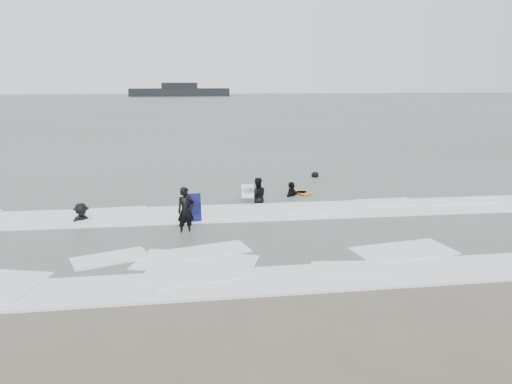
{
  "coord_description": "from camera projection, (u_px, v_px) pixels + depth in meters",
  "views": [
    {
      "loc": [
        -2.31,
        -12.48,
        5.12
      ],
      "look_at": [
        0.0,
        5.0,
        1.1
      ],
      "focal_mm": 35.0,
      "sensor_mm": 36.0,
      "label": 1
    }
  ],
  "objects": [
    {
      "name": "surfer_wading",
      "position": [
        257.0,
        204.0,
        20.88
      ],
      "size": [
        0.85,
        0.68,
        1.66
      ],
      "primitive_type": "imported",
      "rotation": [
        0.0,
        0.0,
        3.21
      ],
      "color": "black",
      "rests_on": "ground"
    },
    {
      "name": "ground",
      "position": [
        280.0,
        272.0,
        13.5
      ],
      "size": [
        320.0,
        320.0,
        0.0
      ],
      "primitive_type": "plane",
      "color": "brown",
      "rests_on": "ground"
    },
    {
      "name": "vessel_horizon",
      "position": [
        180.0,
        91.0,
        144.72
      ],
      "size": [
        28.68,
        5.12,
        3.89
      ],
      "color": "black",
      "rests_on": "ground"
    },
    {
      "name": "surfer_centre",
      "position": [
        186.0,
        234.0,
        16.83
      ],
      "size": [
        0.7,
        0.59,
        1.64
      ],
      "primitive_type": "imported",
      "rotation": [
        0.0,
        0.0,
        0.39
      ],
      "color": "black",
      "rests_on": "ground"
    },
    {
      "name": "sea",
      "position": [
        202.0,
        107.0,
        90.81
      ],
      "size": [
        320.0,
        320.0,
        0.0
      ],
      "primitive_type": "plane",
      "color": "#47544C",
      "rests_on": "ground"
    },
    {
      "name": "surfer_breaker",
      "position": [
        82.0,
        223.0,
        18.1
      ],
      "size": [
        1.18,
        1.05,
        1.59
      ],
      "primitive_type": "imported",
      "rotation": [
        0.0,
        0.0,
        0.58
      ],
      "color": "black",
      "rests_on": "ground"
    },
    {
      "name": "surfer_right_far",
      "position": [
        315.0,
        178.0,
        26.26
      ],
      "size": [
        0.87,
        0.81,
        1.49
      ],
      "primitive_type": "imported",
      "rotation": [
        0.0,
        0.0,
        -2.52
      ],
      "color": "black",
      "rests_on": "ground"
    },
    {
      "name": "bodyboards",
      "position": [
        253.0,
        196.0,
        20.06
      ],
      "size": [
        5.53,
        5.58,
        1.25
      ],
      "color": "#0D1041",
      "rests_on": "ground"
    },
    {
      "name": "surfer_right_near",
      "position": [
        292.0,
        197.0,
        22.14
      ],
      "size": [
        1.04,
        1.09,
        1.82
      ],
      "primitive_type": "imported",
      "rotation": [
        0.0,
        0.0,
        -2.3
      ],
      "color": "black",
      "rests_on": "ground"
    },
    {
      "name": "surf_foam",
      "position": [
        261.0,
        230.0,
        17.06
      ],
      "size": [
        30.03,
        9.06,
        0.09
      ],
      "color": "white",
      "rests_on": "ground"
    }
  ]
}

